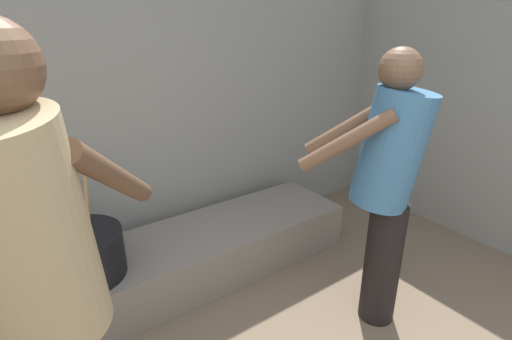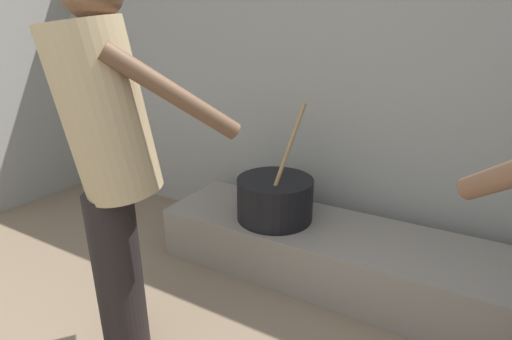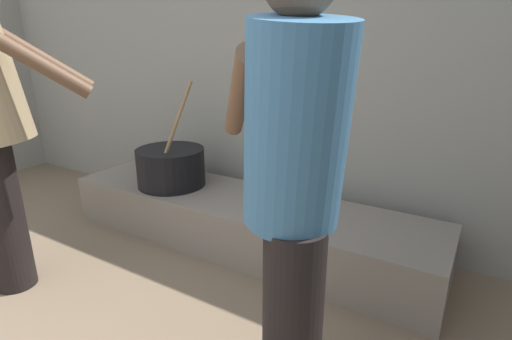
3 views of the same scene
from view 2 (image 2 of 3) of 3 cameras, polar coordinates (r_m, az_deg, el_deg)
block_enclosure_rear at (r=2.62m, az=12.72°, el=9.93°), size 5.43×0.20×1.97m
hearth_ledge at (r=2.35m, az=15.74°, el=-13.09°), size 2.48×0.60×0.33m
cooking_pot_main at (r=2.34m, az=2.84°, el=-4.26°), size 0.46×0.46×0.71m
cook_in_tan_shirt at (r=1.59m, az=-20.84°, el=1.99°), size 0.67×0.73×1.67m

